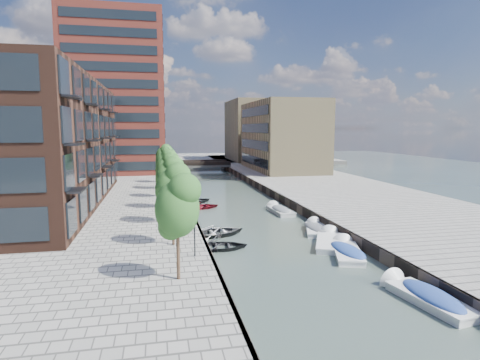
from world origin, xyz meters
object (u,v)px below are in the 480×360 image
object	(u,v)px
motorboat_0	(424,296)
car	(265,168)
motorboat_3	(347,251)
motorboat_4	(279,210)
tree_0	(177,205)
tree_3	(167,168)
sloop_2	(202,208)
tree_1	(172,187)
bridge	(200,165)
tree_4	(166,163)
sloop_4	(194,203)
tree_6	(164,156)
sloop_1	(219,235)
tree_5	(165,159)
sloop_3	(215,235)
tree_2	(169,176)
sloop_0	(220,249)
motorboat_1	(316,229)
motorboat_2	(329,242)

from	to	relation	value
motorboat_0	car	size ratio (longest dim) A/B	1.66
motorboat_3	motorboat_4	bearing A→B (deg)	91.48
tree_0	motorboat_4	distance (m)	24.94
motorboat_0	tree_3	bearing A→B (deg)	118.67
sloop_2	tree_1	bearing A→B (deg)	156.46
tree_1	car	distance (m)	52.48
bridge	tree_4	distance (m)	41.08
tree_0	sloop_4	bearing A→B (deg)	83.13
tree_6	sloop_1	world-z (taller)	tree_6
tree_5	tree_1	bearing A→B (deg)	-90.00
bridge	tree_4	world-z (taller)	tree_4
motorboat_0	sloop_3	bearing A→B (deg)	120.32
motorboat_0	tree_4	bearing A→B (deg)	113.04
tree_3	car	xyz separation A→B (m)	(20.26, 34.27, -3.70)
tree_2	tree_4	xyz separation A→B (m)	(0.00, 14.00, 0.00)
sloop_0	motorboat_1	distance (m)	10.41
tree_2	tree_4	size ratio (longest dim) A/B	1.00
tree_4	sloop_0	xyz separation A→B (m)	(3.67, -19.65, -5.31)
tree_4	motorboat_4	bearing A→B (deg)	-29.33
tree_6	sloop_4	bearing A→B (deg)	-75.33
tree_0	motorboat_2	xyz separation A→B (m)	(12.89, 8.10, -5.20)
tree_4	tree_6	bearing A→B (deg)	90.00
tree_3	motorboat_2	world-z (taller)	tree_3
bridge	sloop_1	distance (m)	55.71
tree_2	car	size ratio (longest dim) A/B	1.66
tree_3	sloop_1	xyz separation A→B (m)	(4.27, -8.53, -5.31)
tree_4	sloop_0	size ratio (longest dim) A/B	1.33
tree_5	sloop_3	xyz separation A→B (m)	(3.95, -22.34, -5.31)
tree_6	sloop_1	bearing A→B (deg)	-81.77
motorboat_4	motorboat_1	bearing A→B (deg)	-84.71
tree_0	tree_1	distance (m)	7.00
motorboat_2	motorboat_4	world-z (taller)	motorboat_2
tree_4	tree_6	distance (m)	14.00
tree_1	motorboat_3	world-z (taller)	tree_1
sloop_2	tree_0	bearing A→B (deg)	159.93
motorboat_0	tree_0	bearing A→B (deg)	165.49
tree_2	tree_6	xyz separation A→B (m)	(0.00, 28.00, 0.00)
tree_3	motorboat_0	world-z (taller)	tree_3
car	motorboat_4	bearing A→B (deg)	-121.79
tree_6	sloop_2	size ratio (longest dim) A/B	1.37
tree_3	motorboat_3	size ratio (longest dim) A/B	1.03
sloop_4	car	distance (m)	31.43
tree_5	sloop_4	distance (m)	8.90
motorboat_0	sloop_1	bearing A→B (deg)	119.75
tree_1	motorboat_0	size ratio (longest dim) A/B	1.00
sloop_3	motorboat_2	world-z (taller)	motorboat_2
sloop_3	sloop_4	distance (m)	16.10
tree_2	car	distance (m)	46.12
motorboat_2	motorboat_0	bearing A→B (deg)	-87.57
motorboat_3	motorboat_4	xyz separation A→B (m)	(-0.41, 15.88, -0.01)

